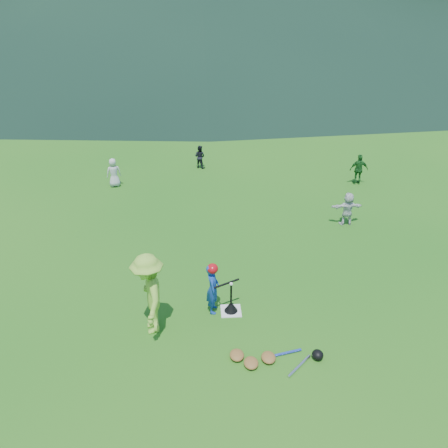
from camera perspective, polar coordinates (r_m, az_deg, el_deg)
The scene contains 13 objects.
ground at distance 9.90m, azimuth 0.91°, elevation -11.33°, with size 120.00×120.00×0.00m, color #1A6015.
home_plate at distance 9.89m, azimuth 0.91°, elevation -11.29°, with size 0.45×0.45×0.02m, color silver.
baseball at distance 9.45m, azimuth 0.95°, elevation -7.84°, with size 0.08×0.08×0.08m, color white.
batter_child at distance 9.57m, azimuth -1.47°, elevation -8.42°, with size 0.43×0.28×1.19m, color #163C98.
adult_coach at distance 9.02m, azimuth -9.76°, elevation -9.02°, with size 1.16×0.67×1.79m, color #8BC439.
fielder_a at distance 16.57m, azimuth -14.20°, elevation 6.52°, with size 0.52×0.34×1.06m, color #BCBCBC.
fielder_b at distance 18.00m, azimuth -3.19°, elevation 8.77°, with size 0.46×0.36×0.94m, color black.
fielder_c at distance 17.02m, azimuth 17.20°, elevation 6.83°, with size 0.67×0.28×1.14m, color #1A581E.
fielder_d at distance 13.76m, azimuth 15.83°, elevation 1.93°, with size 0.97×0.31×1.04m, color silver.
batting_tee at distance 9.82m, azimuth 0.92°, elevation -10.74°, with size 0.30×0.30×0.68m.
batter_gear at distance 9.30m, azimuth -1.36°, elevation -6.01°, with size 0.71×0.31×0.55m.
equipment_pile at distance 8.78m, azimuth 5.85°, elevation -17.00°, with size 1.80×0.76×0.19m.
outfield_fence at distance 36.13m, azimuth -2.64°, elevation 18.55°, with size 70.07×0.08×1.33m.
Camera 1 is at (-0.63, -7.70, 6.18)m, focal length 35.00 mm.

